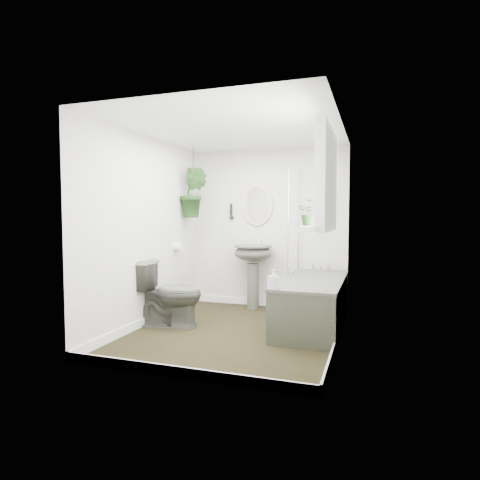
% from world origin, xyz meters
% --- Properties ---
extents(floor, '(2.30, 2.80, 0.02)m').
position_xyz_m(floor, '(0.00, 0.00, -0.01)').
color(floor, black).
rests_on(floor, ground).
extents(ceiling, '(2.30, 2.80, 0.02)m').
position_xyz_m(ceiling, '(0.00, 0.00, 2.31)').
color(ceiling, white).
rests_on(ceiling, ground).
extents(wall_back, '(2.30, 0.02, 2.30)m').
position_xyz_m(wall_back, '(0.00, 1.41, 1.15)').
color(wall_back, white).
rests_on(wall_back, ground).
extents(wall_front, '(2.30, 0.02, 2.30)m').
position_xyz_m(wall_front, '(0.00, -1.41, 1.15)').
color(wall_front, white).
rests_on(wall_front, ground).
extents(wall_left, '(0.02, 2.80, 2.30)m').
position_xyz_m(wall_left, '(-1.16, 0.00, 1.15)').
color(wall_left, white).
rests_on(wall_left, ground).
extents(wall_right, '(0.02, 2.80, 2.30)m').
position_xyz_m(wall_right, '(1.16, 0.00, 1.15)').
color(wall_right, white).
rests_on(wall_right, ground).
extents(skirting, '(2.30, 2.80, 0.10)m').
position_xyz_m(skirting, '(0.00, 0.00, 0.05)').
color(skirting, white).
rests_on(skirting, floor).
extents(bathtub, '(0.72, 1.72, 0.58)m').
position_xyz_m(bathtub, '(0.80, 0.50, 0.29)').
color(bathtub, '#484941').
rests_on(bathtub, floor).
extents(bath_screen, '(0.04, 0.72, 1.40)m').
position_xyz_m(bath_screen, '(0.47, 0.99, 1.28)').
color(bath_screen, silver).
rests_on(bath_screen, bathtub).
extents(shower_box, '(0.20, 0.10, 0.35)m').
position_xyz_m(shower_box, '(0.80, 1.34, 1.55)').
color(shower_box, white).
rests_on(shower_box, wall_back).
extents(oval_mirror, '(0.46, 0.03, 0.62)m').
position_xyz_m(oval_mirror, '(-0.15, 1.37, 1.50)').
color(oval_mirror, beige).
rests_on(oval_mirror, wall_back).
extents(wall_sconce, '(0.04, 0.04, 0.22)m').
position_xyz_m(wall_sconce, '(-0.55, 1.36, 1.40)').
color(wall_sconce, black).
rests_on(wall_sconce, wall_back).
extents(toilet_roll_holder, '(0.11, 0.11, 0.11)m').
position_xyz_m(toilet_roll_holder, '(-1.10, 0.70, 0.90)').
color(toilet_roll_holder, white).
rests_on(toilet_roll_holder, wall_left).
extents(window_recess, '(0.08, 1.00, 0.90)m').
position_xyz_m(window_recess, '(1.09, -0.70, 1.65)').
color(window_recess, white).
rests_on(window_recess, wall_right).
extents(window_sill, '(0.18, 1.00, 0.04)m').
position_xyz_m(window_sill, '(1.02, -0.70, 1.23)').
color(window_sill, white).
rests_on(window_sill, wall_right).
extents(window_blinds, '(0.01, 0.86, 0.76)m').
position_xyz_m(window_blinds, '(1.04, -0.70, 1.65)').
color(window_blinds, white).
rests_on(window_blinds, wall_right).
extents(toilet, '(0.84, 0.56, 0.80)m').
position_xyz_m(toilet, '(-0.85, 0.00, 0.40)').
color(toilet, '#484941').
rests_on(toilet, floor).
extents(pedestal_sink, '(0.62, 0.56, 0.92)m').
position_xyz_m(pedestal_sink, '(-0.15, 1.17, 0.46)').
color(pedestal_sink, '#484941').
rests_on(pedestal_sink, floor).
extents(sill_plant, '(0.21, 0.18, 0.22)m').
position_xyz_m(sill_plant, '(0.97, -0.87, 1.36)').
color(sill_plant, black).
rests_on(sill_plant, window_sill).
extents(hanging_plant, '(0.41, 0.35, 0.70)m').
position_xyz_m(hanging_plant, '(-0.97, 0.95, 1.66)').
color(hanging_plant, black).
rests_on(hanging_plant, ceiling).
extents(soap_bottle, '(0.12, 0.12, 0.20)m').
position_xyz_m(soap_bottle, '(0.51, -0.29, 0.68)').
color(soap_bottle, '#353030').
rests_on(soap_bottle, bathtub).
extents(hanging_pot, '(0.16, 0.16, 0.12)m').
position_xyz_m(hanging_pot, '(-0.97, 0.95, 1.95)').
color(hanging_pot, '#433723').
rests_on(hanging_pot, ceiling).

